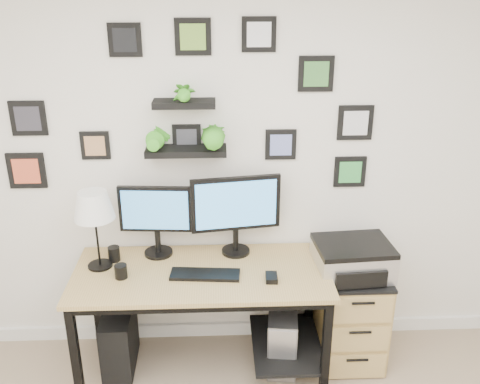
{
  "coord_description": "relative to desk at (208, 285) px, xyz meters",
  "views": [
    {
      "loc": [
        -0.1,
        -1.27,
        2.48
      ],
      "look_at": [
        0.03,
        1.83,
        1.2
      ],
      "focal_mm": 40.0,
      "sensor_mm": 36.0,
      "label": 1
    }
  ],
  "objects": [
    {
      "name": "pc_tower_black",
      "position": [
        -0.6,
        0.01,
        -0.41
      ],
      "size": [
        0.2,
        0.43,
        0.43
      ],
      "primitive_type": "cube",
      "rotation": [
        0.0,
        0.0,
        0.02
      ],
      "color": "black",
      "rests_on": "ground"
    },
    {
      "name": "monitor_left",
      "position": [
        -0.32,
        0.2,
        0.41
      ],
      "size": [
        0.47,
        0.2,
        0.48
      ],
      "color": "black",
      "rests_on": "desk"
    },
    {
      "name": "keyboard",
      "position": [
        -0.01,
        -0.09,
        0.13
      ],
      "size": [
        0.44,
        0.17,
        0.02
      ],
      "primitive_type": "cube",
      "rotation": [
        0.0,
        0.0,
        -0.09
      ],
      "color": "black",
      "rests_on": "desk"
    },
    {
      "name": "monitor_right",
      "position": [
        0.19,
        0.19,
        0.44
      ],
      "size": [
        0.58,
        0.21,
        0.54
      ],
      "color": "black",
      "rests_on": "desk"
    },
    {
      "name": "room",
      "position": [
        0.18,
        0.32,
        -0.58
      ],
      "size": [
        4.0,
        4.0,
        4.0
      ],
      "color": "tan",
      "rests_on": "ground"
    },
    {
      "name": "table_lamp",
      "position": [
        -0.68,
        0.06,
        0.53
      ],
      "size": [
        0.25,
        0.25,
        0.51
      ],
      "color": "black",
      "rests_on": "desk"
    },
    {
      "name": "file_cabinet",
      "position": [
        0.95,
        0.06,
        -0.29
      ],
      "size": [
        0.43,
        0.53,
        0.67
      ],
      "color": "tan",
      "rests_on": "ground"
    },
    {
      "name": "wall_decor",
      "position": [
        -0.08,
        0.27,
        1.03
      ],
      "size": [
        2.32,
        0.18,
        1.08
      ],
      "color": "black",
      "rests_on": "ground"
    },
    {
      "name": "pc_tower_grey",
      "position": [
        0.49,
        0.01,
        -0.41
      ],
      "size": [
        0.24,
        0.45,
        0.42
      ],
      "color": "gray",
      "rests_on": "ground"
    },
    {
      "name": "printer",
      "position": [
        0.93,
        0.03,
        0.15
      ],
      "size": [
        0.5,
        0.42,
        0.22
      ],
      "color": "silver",
      "rests_on": "file_cabinet"
    },
    {
      "name": "mouse",
      "position": [
        0.39,
        -0.15,
        0.14
      ],
      "size": [
        0.08,
        0.11,
        0.03
      ],
      "primitive_type": "cube",
      "rotation": [
        0.0,
        0.0,
        -0.04
      ],
      "color": "black",
      "rests_on": "desk"
    },
    {
      "name": "desk",
      "position": [
        0.0,
        0.0,
        0.0
      ],
      "size": [
        1.6,
        0.7,
        0.75
      ],
      "color": "tan",
      "rests_on": "ground"
    },
    {
      "name": "pen_cup",
      "position": [
        -0.6,
        0.13,
        0.17
      ],
      "size": [
        0.08,
        0.08,
        0.1
      ],
      "primitive_type": "cylinder",
      "color": "black",
      "rests_on": "desk"
    },
    {
      "name": "mug",
      "position": [
        -0.52,
        -0.09,
        0.17
      ],
      "size": [
        0.08,
        0.08,
        0.09
      ],
      "primitive_type": "cylinder",
      "color": "black",
      "rests_on": "desk"
    }
  ]
}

